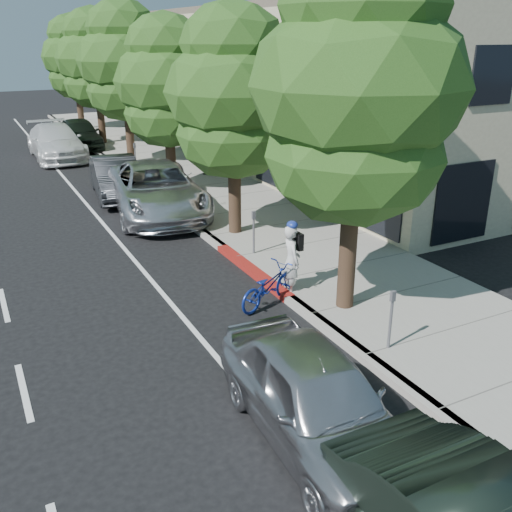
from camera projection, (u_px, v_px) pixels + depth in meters
ground at (270, 287)px, 14.68m from camera, size 120.00×120.00×0.00m
sidewalk at (224, 198)px, 22.26m from camera, size 4.60×56.00×0.15m
curb at (168, 206)px, 21.28m from camera, size 0.30×56.00×0.15m
curb_red_segment at (252, 271)px, 15.48m from camera, size 0.32×4.00×0.15m
storefront_building at (267, 82)px, 32.40m from camera, size 10.00×36.00×7.00m
street_tree_0 at (358, 92)px, 11.59m from camera, size 4.54×4.54×7.95m
street_tree_1 at (233, 95)px, 16.77m from camera, size 4.10×4.10×7.05m
street_tree_2 at (167, 83)px, 21.77m from camera, size 4.03×4.03×6.90m
street_tree_3 at (124, 63)px, 26.56m from camera, size 4.35×4.35×7.66m
street_tree_4 at (95, 60)px, 31.56m from camera, size 4.38×4.38×7.54m
street_tree_5 at (75, 58)px, 36.57m from camera, size 4.16×4.16×7.34m
cyclist at (291, 261)px, 13.94m from camera, size 0.54×0.72×1.80m
bicycle at (268, 286)px, 13.52m from camera, size 1.99×1.31×0.99m
silver_suv at (156, 190)px, 20.28m from camera, size 3.78×6.79×1.79m
dark_sedan at (116, 177)px, 22.50m from camera, size 2.17×4.87×1.55m
white_pickup at (56, 142)px, 29.42m from camera, size 2.40×5.90×1.71m
dark_suv_far at (79, 134)px, 31.96m from camera, size 2.04×4.95×1.68m
near_car_a at (315, 398)px, 8.92m from camera, size 2.07×4.61×1.54m
pedestrian at (208, 152)px, 25.41m from camera, size 1.00×0.81×1.96m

